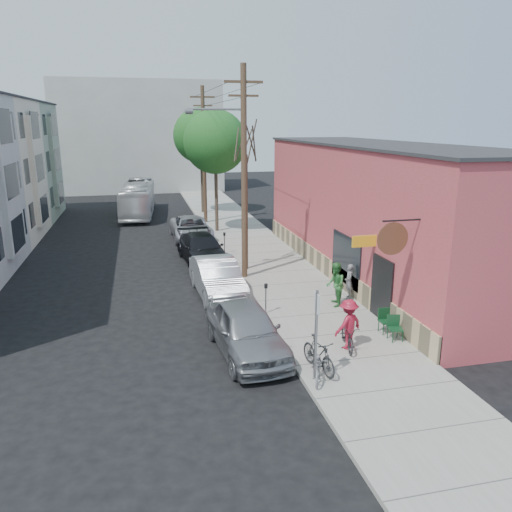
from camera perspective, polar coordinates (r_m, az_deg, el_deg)
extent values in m
plane|color=black|center=(19.35, -4.99, -8.09)|extent=(120.00, 120.00, 0.00)
cube|color=gray|center=(30.35, -0.09, 0.72)|extent=(4.50, 58.00, 0.15)
cube|color=#B7444B|center=(25.73, 13.42, 4.94)|extent=(5.00, 20.00, 6.50)
cube|color=#2B2B2D|center=(25.38, 13.88, 12.29)|extent=(5.20, 20.20, 0.12)
cube|color=tan|center=(25.33, 7.94, -1.23)|extent=(0.10, 20.00, 1.10)
cube|color=black|center=(19.89, 14.18, -3.85)|extent=(0.10, 1.60, 2.60)
cube|color=black|center=(22.82, 10.25, -0.40)|extent=(0.08, 3.00, 2.20)
cylinder|color=brown|center=(16.91, 15.34, 1.92)|extent=(1.10, 0.06, 1.10)
cube|color=yellow|center=(19.88, 12.26, 1.66)|extent=(1.00, 0.08, 0.45)
cube|color=#B6B6B0|center=(28.63, -27.15, 7.22)|extent=(1.10, 3.20, 7.00)
cube|color=beige|center=(36.41, -24.28, 8.88)|extent=(1.10, 3.20, 7.00)
cube|color=gray|center=(44.78, -25.92, 9.62)|extent=(6.00, 8.00, 9.00)
cube|color=gray|center=(44.27, -22.41, 9.94)|extent=(1.10, 3.20, 7.00)
cube|color=#B6B6B0|center=(59.66, -13.17, 13.14)|extent=(18.00, 8.00, 12.00)
cube|color=slate|center=(14.85, 6.86, -9.04)|extent=(0.07, 0.07, 2.80)
cube|color=silver|center=(14.48, 6.99, -5.42)|extent=(0.02, 0.45, 0.60)
cylinder|color=slate|center=(20.03, 1.13, -5.06)|extent=(0.06, 0.06, 1.10)
cylinder|color=black|center=(19.83, 1.14, -3.43)|extent=(0.14, 0.14, 0.18)
cylinder|color=slate|center=(29.18, -3.62, 1.37)|extent=(0.06, 0.06, 1.10)
cylinder|color=black|center=(29.04, -3.64, 2.52)|extent=(0.14, 0.14, 0.18)
cylinder|color=#503A28|center=(23.89, -1.38, 9.19)|extent=(0.28, 0.28, 10.00)
cube|color=#503A28|center=(23.83, -1.44, 19.29)|extent=(1.80, 0.12, 0.12)
cube|color=#503A28|center=(23.79, -1.43, 17.85)|extent=(1.40, 0.10, 0.10)
cylinder|color=slate|center=(23.38, -7.67, 16.06)|extent=(0.35, 0.24, 0.24)
cylinder|color=#503A28|center=(38.11, -5.96, 11.30)|extent=(0.28, 0.28, 10.00)
cube|color=#503A28|center=(38.07, -6.14, 17.62)|extent=(1.80, 0.12, 0.12)
cube|color=#503A28|center=(38.05, -6.11, 16.72)|extent=(1.40, 0.10, 0.10)
cylinder|color=#44392C|center=(25.54, -1.20, 4.92)|extent=(0.24, 0.24, 5.89)
cylinder|color=#44392C|center=(35.04, -4.57, 7.55)|extent=(0.24, 0.24, 5.79)
sphere|color=#226022|center=(34.77, -4.68, 12.88)|extent=(4.33, 4.33, 4.33)
cylinder|color=#44392C|center=(42.70, -6.20, 8.99)|extent=(0.24, 0.24, 5.99)
sphere|color=#226022|center=(42.48, -6.33, 13.51)|extent=(4.54, 4.54, 4.54)
imported|color=slate|center=(22.00, 10.58, -2.87)|extent=(0.47, 0.62, 1.53)
imported|color=#317B38|center=(20.97, 9.07, -3.23)|extent=(0.91, 1.05, 1.85)
imported|color=maroon|center=(17.21, 10.50, -7.66)|extent=(1.28, 1.04, 1.73)
imported|color=black|center=(17.38, 10.43, -8.97)|extent=(0.90, 1.74, 0.87)
imported|color=black|center=(15.72, 7.18, -11.09)|extent=(0.87, 1.87, 1.08)
imported|color=slate|center=(15.32, 7.12, -12.36)|extent=(1.11, 1.67, 0.83)
imported|color=gray|center=(16.93, -1.11, -8.41)|extent=(2.39, 5.12, 1.70)
imported|color=#B6BABF|center=(22.41, -4.45, -2.52)|extent=(2.06, 5.18, 1.68)
imported|color=black|center=(27.88, -6.17, 0.82)|extent=(2.65, 5.51, 1.55)
imported|color=#ACACB4|center=(33.56, -7.43, 3.16)|extent=(2.60, 5.43, 1.49)
imported|color=white|center=(43.17, -13.34, 6.38)|extent=(3.06, 10.08, 2.77)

